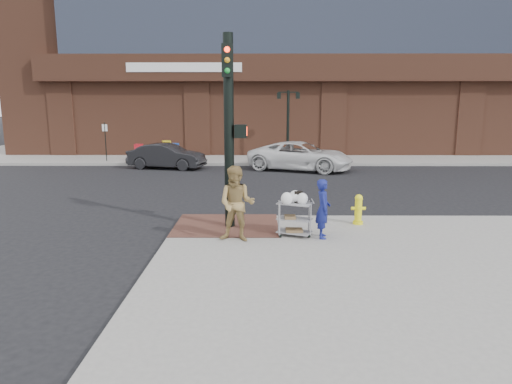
{
  "coord_description": "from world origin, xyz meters",
  "views": [
    {
      "loc": [
        0.27,
        -11.11,
        3.41
      ],
      "look_at": [
        0.21,
        -0.01,
        1.25
      ],
      "focal_mm": 32.0,
      "sensor_mm": 36.0,
      "label": 1
    }
  ],
  "objects_px": {
    "lamp_post": "(288,117)",
    "fire_hydrant": "(358,209)",
    "woman_blue": "(323,209)",
    "utility_cart": "(294,216)",
    "sedan_dark": "(167,156)",
    "minivan_white": "(301,156)",
    "pedestrian_tan": "(237,204)",
    "traffic_signal_pole": "(230,126)"
  },
  "relations": [
    {
      "from": "traffic_signal_pole",
      "to": "fire_hydrant",
      "type": "relative_size",
      "value": 6.03
    },
    {
      "from": "woman_blue",
      "to": "minivan_white",
      "type": "xyz_separation_m",
      "value": [
        0.6,
        12.6,
        -0.14
      ]
    },
    {
      "from": "traffic_signal_pole",
      "to": "woman_blue",
      "type": "relative_size",
      "value": 3.41
    },
    {
      "from": "woman_blue",
      "to": "minivan_white",
      "type": "height_order",
      "value": "woman_blue"
    },
    {
      "from": "traffic_signal_pole",
      "to": "sedan_dark",
      "type": "xyz_separation_m",
      "value": [
        -4.12,
        12.13,
        -2.16
      ]
    },
    {
      "from": "utility_cart",
      "to": "lamp_post",
      "type": "bearing_deg",
      "value": 87.03
    },
    {
      "from": "sedan_dark",
      "to": "fire_hydrant",
      "type": "bearing_deg",
      "value": -134.44
    },
    {
      "from": "lamp_post",
      "to": "fire_hydrant",
      "type": "height_order",
      "value": "lamp_post"
    },
    {
      "from": "woman_blue",
      "to": "sedan_dark",
      "type": "xyz_separation_m",
      "value": [
        -6.45,
        13.15,
        -0.21
      ]
    },
    {
      "from": "minivan_white",
      "to": "traffic_signal_pole",
      "type": "bearing_deg",
      "value": -173.36
    },
    {
      "from": "fire_hydrant",
      "to": "sedan_dark",
      "type": "bearing_deg",
      "value": 122.7
    },
    {
      "from": "woman_blue",
      "to": "fire_hydrant",
      "type": "distance_m",
      "value": 1.77
    },
    {
      "from": "sedan_dark",
      "to": "traffic_signal_pole",
      "type": "bearing_deg",
      "value": -148.37
    },
    {
      "from": "lamp_post",
      "to": "pedestrian_tan",
      "type": "xyz_separation_m",
      "value": [
        -2.25,
        -16.52,
        -1.56
      ]
    },
    {
      "from": "traffic_signal_pole",
      "to": "sedan_dark",
      "type": "bearing_deg",
      "value": 108.77
    },
    {
      "from": "woman_blue",
      "to": "utility_cart",
      "type": "relative_size",
      "value": 1.29
    },
    {
      "from": "traffic_signal_pole",
      "to": "minivan_white",
      "type": "height_order",
      "value": "traffic_signal_pole"
    },
    {
      "from": "traffic_signal_pole",
      "to": "fire_hydrant",
      "type": "distance_m",
      "value": 4.16
    },
    {
      "from": "lamp_post",
      "to": "minivan_white",
      "type": "height_order",
      "value": "lamp_post"
    },
    {
      "from": "lamp_post",
      "to": "woman_blue",
      "type": "distance_m",
      "value": 16.34
    },
    {
      "from": "traffic_signal_pole",
      "to": "utility_cart",
      "type": "bearing_deg",
      "value": -27.9
    },
    {
      "from": "traffic_signal_pole",
      "to": "utility_cart",
      "type": "height_order",
      "value": "traffic_signal_pole"
    },
    {
      "from": "pedestrian_tan",
      "to": "utility_cart",
      "type": "relative_size",
      "value": 1.6
    },
    {
      "from": "fire_hydrant",
      "to": "traffic_signal_pole",
      "type": "bearing_deg",
      "value": -175.39
    },
    {
      "from": "traffic_signal_pole",
      "to": "fire_hydrant",
      "type": "bearing_deg",
      "value": 4.61
    },
    {
      "from": "pedestrian_tan",
      "to": "minivan_white",
      "type": "bearing_deg",
      "value": 88.34
    },
    {
      "from": "sedan_dark",
      "to": "utility_cart",
      "type": "height_order",
      "value": "sedan_dark"
    },
    {
      "from": "lamp_post",
      "to": "pedestrian_tan",
      "type": "height_order",
      "value": "lamp_post"
    },
    {
      "from": "lamp_post",
      "to": "pedestrian_tan",
      "type": "bearing_deg",
      "value": -97.75
    },
    {
      "from": "woman_blue",
      "to": "fire_hydrant",
      "type": "xyz_separation_m",
      "value": [
        1.16,
        1.3,
        -0.31
      ]
    },
    {
      "from": "sedan_dark",
      "to": "fire_hydrant",
      "type": "distance_m",
      "value": 14.08
    },
    {
      "from": "pedestrian_tan",
      "to": "minivan_white",
      "type": "relative_size",
      "value": 0.34
    },
    {
      "from": "traffic_signal_pole",
      "to": "utility_cart",
      "type": "distance_m",
      "value": 2.85
    },
    {
      "from": "lamp_post",
      "to": "utility_cart",
      "type": "distance_m",
      "value": 16.24
    },
    {
      "from": "pedestrian_tan",
      "to": "lamp_post",
      "type": "bearing_deg",
      "value": 92.43
    },
    {
      "from": "woman_blue",
      "to": "utility_cart",
      "type": "bearing_deg",
      "value": 80.36
    },
    {
      "from": "utility_cart",
      "to": "minivan_white",
      "type": "bearing_deg",
      "value": 84.12
    },
    {
      "from": "minivan_white",
      "to": "fire_hydrant",
      "type": "relative_size",
      "value": 6.41
    },
    {
      "from": "minivan_white",
      "to": "fire_hydrant",
      "type": "distance_m",
      "value": 11.31
    },
    {
      "from": "lamp_post",
      "to": "sedan_dark",
      "type": "height_order",
      "value": "lamp_post"
    },
    {
      "from": "sedan_dark",
      "to": "lamp_post",
      "type": "bearing_deg",
      "value": -51.96
    },
    {
      "from": "sedan_dark",
      "to": "minivan_white",
      "type": "bearing_deg",
      "value": -81.59
    }
  ]
}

